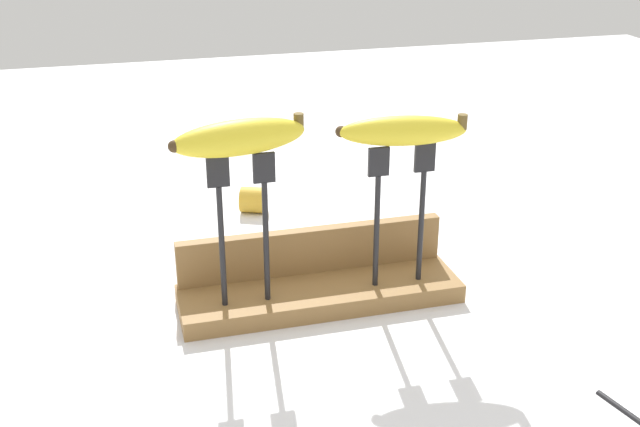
{
  "coord_description": "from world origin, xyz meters",
  "views": [
    {
      "loc": [
        -0.24,
        -0.86,
        0.51
      ],
      "look_at": [
        0.0,
        0.0,
        0.12
      ],
      "focal_mm": 44.51,
      "sensor_mm": 36.0,
      "label": 1
    }
  ],
  "objects_px": {
    "fork_stand_left": "(243,217)",
    "fork_stand_right": "(400,203)",
    "banana_raised_right": "(403,131)",
    "banana_raised_left": "(240,137)",
    "banana_chunk_near": "(254,200)"
  },
  "relations": [
    {
      "from": "fork_stand_right",
      "to": "banana_chunk_near",
      "type": "distance_m",
      "value": 0.37
    },
    {
      "from": "fork_stand_right",
      "to": "banana_raised_right",
      "type": "bearing_deg",
      "value": 170.45
    },
    {
      "from": "fork_stand_right",
      "to": "banana_raised_left",
      "type": "distance_m",
      "value": 0.22
    },
    {
      "from": "banana_raised_right",
      "to": "banana_raised_left",
      "type": "bearing_deg",
      "value": -179.99
    },
    {
      "from": "fork_stand_right",
      "to": "banana_raised_right",
      "type": "xyz_separation_m",
      "value": [
        -0.0,
        0.0,
        0.09
      ]
    },
    {
      "from": "banana_raised_right",
      "to": "fork_stand_right",
      "type": "bearing_deg",
      "value": -9.55
    },
    {
      "from": "fork_stand_right",
      "to": "banana_raised_left",
      "type": "bearing_deg",
      "value": -180.0
    },
    {
      "from": "fork_stand_right",
      "to": "banana_chunk_near",
      "type": "height_order",
      "value": "fork_stand_right"
    },
    {
      "from": "banana_raised_left",
      "to": "banana_chunk_near",
      "type": "height_order",
      "value": "banana_raised_left"
    },
    {
      "from": "fork_stand_right",
      "to": "banana_raised_left",
      "type": "height_order",
      "value": "banana_raised_left"
    },
    {
      "from": "fork_stand_right",
      "to": "banana_raised_right",
      "type": "distance_m",
      "value": 0.09
    },
    {
      "from": "fork_stand_left",
      "to": "banana_chunk_near",
      "type": "height_order",
      "value": "fork_stand_left"
    },
    {
      "from": "fork_stand_left",
      "to": "fork_stand_right",
      "type": "distance_m",
      "value": 0.2
    },
    {
      "from": "fork_stand_right",
      "to": "fork_stand_left",
      "type": "bearing_deg",
      "value": 180.0
    },
    {
      "from": "banana_raised_left",
      "to": "banana_raised_right",
      "type": "bearing_deg",
      "value": 0.01
    }
  ]
}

